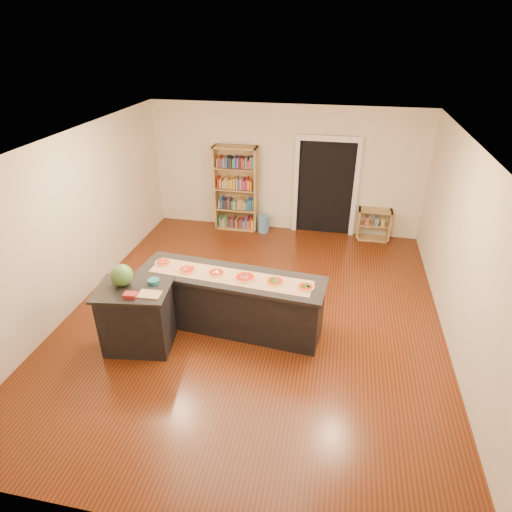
% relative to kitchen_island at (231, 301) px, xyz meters
% --- Properties ---
extents(room, '(6.00, 7.00, 2.80)m').
position_rel_kitchen_island_xyz_m(room, '(0.27, 0.36, 0.93)').
color(room, beige).
rests_on(room, ground).
extents(doorway, '(1.40, 0.09, 2.21)m').
position_rel_kitchen_island_xyz_m(doorway, '(1.17, 3.82, 0.73)').
color(doorway, black).
rests_on(doorway, room).
extents(kitchen_island, '(2.84, 0.77, 0.94)m').
position_rel_kitchen_island_xyz_m(kitchen_island, '(0.00, 0.00, 0.00)').
color(kitchen_island, black).
rests_on(kitchen_island, ground).
extents(side_counter, '(1.02, 0.74, 1.01)m').
position_rel_kitchen_island_xyz_m(side_counter, '(-1.22, -0.72, 0.04)').
color(side_counter, black).
rests_on(side_counter, ground).
extents(bookshelf, '(0.96, 0.34, 1.93)m').
position_rel_kitchen_island_xyz_m(bookshelf, '(-0.80, 3.63, 0.49)').
color(bookshelf, '#AA8752').
rests_on(bookshelf, ground).
extents(low_shelf, '(0.71, 0.30, 0.71)m').
position_rel_kitchen_island_xyz_m(low_shelf, '(2.30, 3.65, -0.12)').
color(low_shelf, '#AA8752').
rests_on(low_shelf, ground).
extents(waste_bin, '(0.27, 0.27, 0.40)m').
position_rel_kitchen_island_xyz_m(waste_bin, '(-0.16, 3.58, -0.27)').
color(waste_bin, teal).
rests_on(waste_bin, ground).
extents(kraft_paper, '(2.50, 0.68, 0.00)m').
position_rel_kitchen_island_xyz_m(kraft_paper, '(-0.00, -0.03, 0.47)').
color(kraft_paper, tan).
rests_on(kraft_paper, kitchen_island).
extents(watermelon, '(0.31, 0.31, 0.31)m').
position_rel_kitchen_island_xyz_m(watermelon, '(-1.38, -0.66, 0.69)').
color(watermelon, '#144214').
rests_on(watermelon, side_counter).
extents(cutting_board, '(0.31, 0.22, 0.02)m').
position_rel_kitchen_island_xyz_m(cutting_board, '(-0.92, -0.83, 0.55)').
color(cutting_board, tan).
rests_on(cutting_board, side_counter).
extents(package_red, '(0.18, 0.13, 0.06)m').
position_rel_kitchen_island_xyz_m(package_red, '(-1.15, -0.93, 0.57)').
color(package_red, maroon).
rests_on(package_red, side_counter).
extents(package_teal, '(0.16, 0.16, 0.06)m').
position_rel_kitchen_island_xyz_m(package_teal, '(-0.98, -0.54, 0.57)').
color(package_teal, '#195966').
rests_on(package_teal, side_counter).
extents(pizza_a, '(0.26, 0.26, 0.02)m').
position_rel_kitchen_island_xyz_m(pizza_a, '(-1.13, 0.15, 0.48)').
color(pizza_a, tan).
rests_on(pizza_a, kitchen_island).
extents(pizza_b, '(0.29, 0.29, 0.02)m').
position_rel_kitchen_island_xyz_m(pizza_b, '(-0.68, 0.02, 0.48)').
color(pizza_b, tan).
rests_on(pizza_b, kitchen_island).
extents(pizza_c, '(0.29, 0.29, 0.02)m').
position_rel_kitchen_island_xyz_m(pizza_c, '(-0.23, 0.02, 0.48)').
color(pizza_c, tan).
rests_on(pizza_c, kitchen_island).
extents(pizza_d, '(0.32, 0.32, 0.02)m').
position_rel_kitchen_island_xyz_m(pizza_d, '(0.23, -0.03, 0.48)').
color(pizza_d, tan).
rests_on(pizza_d, kitchen_island).
extents(pizza_e, '(0.27, 0.27, 0.02)m').
position_rel_kitchen_island_xyz_m(pizza_e, '(0.68, -0.06, 0.48)').
color(pizza_e, tan).
rests_on(pizza_e, kitchen_island).
extents(pizza_f, '(0.27, 0.27, 0.02)m').
position_rel_kitchen_island_xyz_m(pizza_f, '(1.13, -0.12, 0.48)').
color(pizza_f, tan).
rests_on(pizza_f, kitchen_island).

